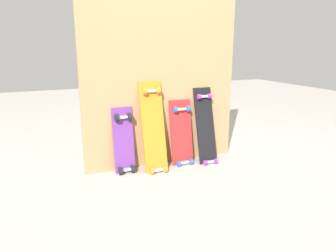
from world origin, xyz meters
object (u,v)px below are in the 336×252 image
skateboard_red (182,136)px  skateboard_orange (154,131)px  skateboard_purple (124,143)px  skateboard_black (206,129)px

skateboard_red → skateboard_orange: bearing=-172.3°
skateboard_red → skateboard_purple: bearing=178.9°
skateboard_orange → skateboard_black: size_ratio=1.10×
skateboard_orange → skateboard_black: (0.56, 0.00, -0.05)m
skateboard_orange → skateboard_purple: bearing=169.0°
skateboard_black → skateboard_orange: bearing=-179.9°
skateboard_purple → skateboard_orange: (0.27, -0.05, 0.11)m
skateboard_red → skateboard_black: (0.25, -0.04, 0.05)m
skateboard_purple → skateboard_black: size_ratio=0.82×
skateboard_orange → skateboard_red: size_ratio=1.27×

